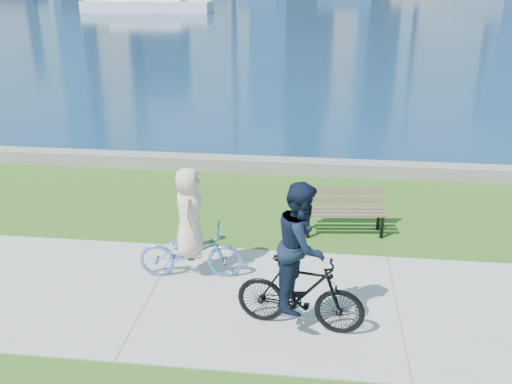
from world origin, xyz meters
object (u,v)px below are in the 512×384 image
bollard_lamp (184,219)px  cyclist_man (301,270)px  park_bench (344,208)px  cyclist_woman (190,238)px

bollard_lamp → cyclist_man: size_ratio=0.48×
park_bench → bollard_lamp: 3.22m
cyclist_woman → cyclist_man: cyclist_man is taller
cyclist_woman → cyclist_man: (1.93, -1.30, 0.23)m
park_bench → cyclist_man: (-0.72, -3.42, 0.46)m
park_bench → bollard_lamp: bearing=-165.1°
cyclist_woman → park_bench: bearing=-57.1°
park_bench → cyclist_woman: (-2.65, -2.12, 0.23)m
bollard_lamp → cyclist_woman: 1.04m
cyclist_woman → cyclist_man: size_ratio=0.86×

